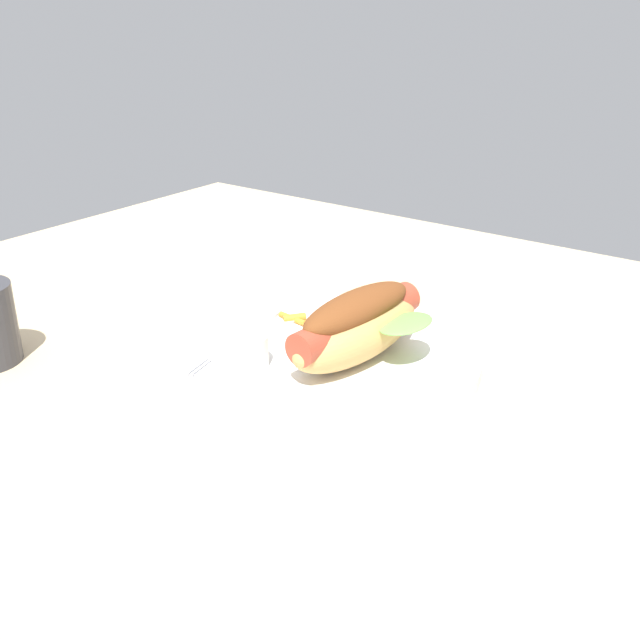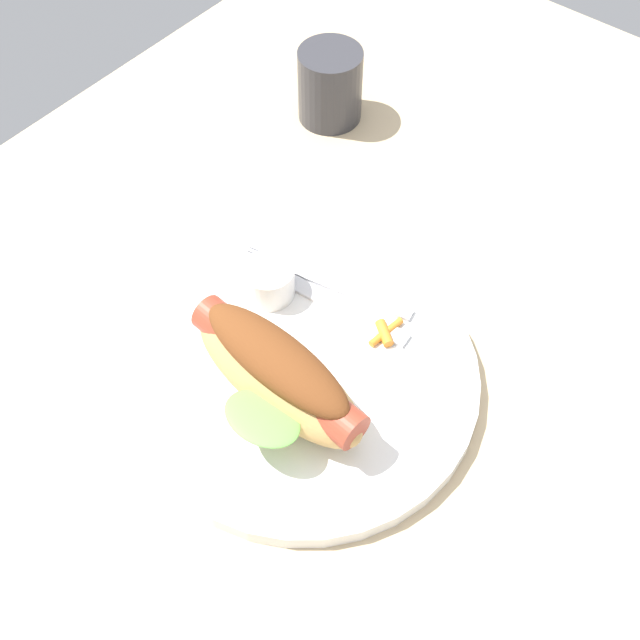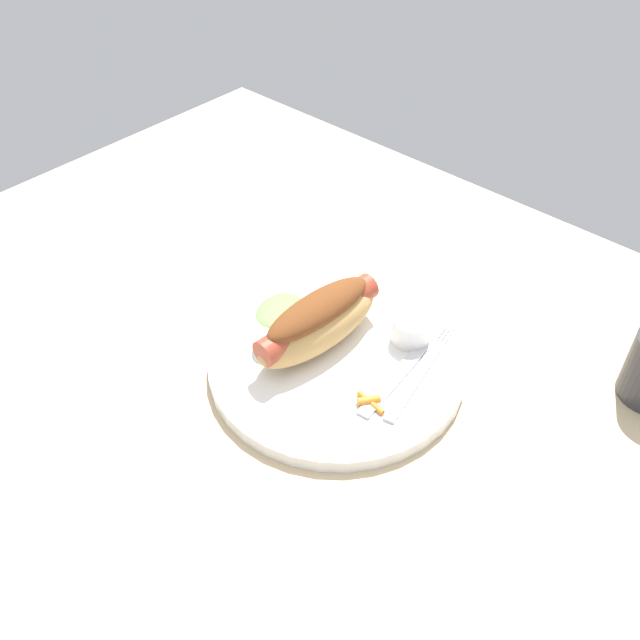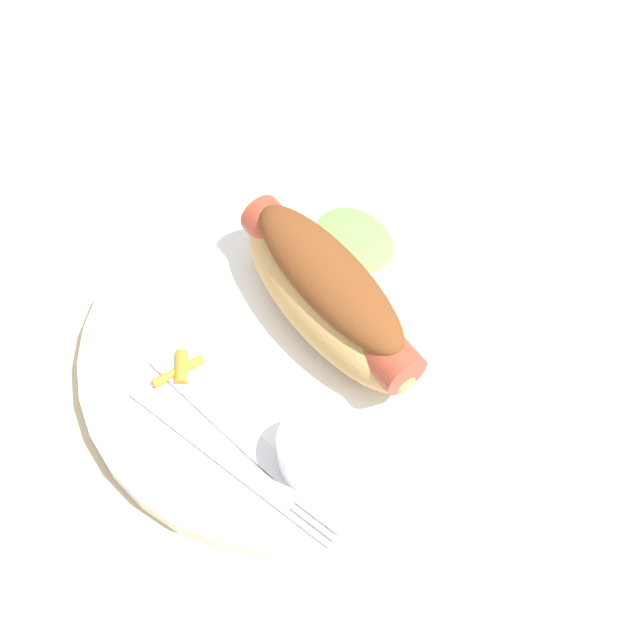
% 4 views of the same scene
% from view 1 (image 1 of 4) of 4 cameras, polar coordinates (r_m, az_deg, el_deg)
% --- Properties ---
extents(ground_plane, '(1.20, 0.90, 0.02)m').
position_cam_1_polar(ground_plane, '(0.73, 2.20, -3.19)').
color(ground_plane, tan).
extents(plate, '(0.28, 0.28, 0.02)m').
position_cam_1_polar(plate, '(0.71, 0.80, -2.77)').
color(plate, white).
rests_on(plate, ground_plane).
extents(hot_dog, '(0.10, 0.17, 0.06)m').
position_cam_1_polar(hot_dog, '(0.67, 2.91, -0.35)').
color(hot_dog, tan).
rests_on(hot_dog, plate).
extents(sauce_ramekin, '(0.04, 0.04, 0.03)m').
position_cam_1_polar(sauce_ramekin, '(0.67, -5.80, -2.34)').
color(sauce_ramekin, white).
rests_on(sauce_ramekin, plate).
extents(fork, '(0.04, 0.16, 0.00)m').
position_cam_1_polar(fork, '(0.72, -6.18, -1.49)').
color(fork, silver).
rests_on(fork, plate).
extents(knife, '(0.03, 0.14, 0.00)m').
position_cam_1_polar(knife, '(0.72, -4.44, -1.37)').
color(knife, silver).
rests_on(knife, plate).
extents(carrot_garnish, '(0.04, 0.02, 0.01)m').
position_cam_1_polar(carrot_garnish, '(0.76, -1.96, 0.16)').
color(carrot_garnish, orange).
rests_on(carrot_garnish, plate).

